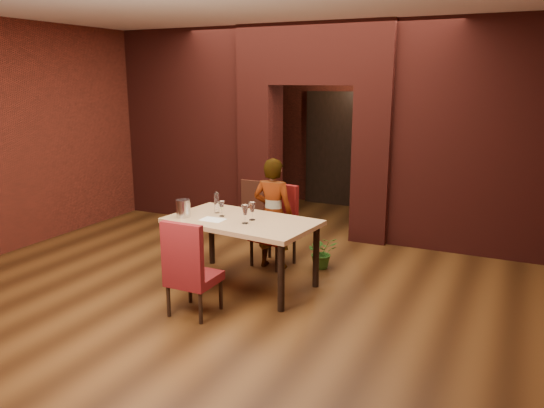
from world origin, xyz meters
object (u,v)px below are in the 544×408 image
Objects in this scene: person_seated at (273,214)px; water_bottle at (217,202)px; dining_table at (242,252)px; chair_near at (194,267)px; wine_glass_b at (252,211)px; chair_far at (273,226)px; wine_glass_a at (222,209)px; potted_plant at (322,252)px; wine_bucket at (183,208)px; wine_glass_c at (245,214)px.

person_seated is 5.47× the size of water_bottle.
dining_table is 0.91m from chair_near.
wine_glass_b is at bearing -11.75° from water_bottle.
chair_far reaches higher than wine_glass_a.
person_seated is (0.03, -0.07, 0.19)m from chair_far.
wine_glass_b is 0.49× the size of potted_plant.
chair_far reaches higher than wine_bucket.
wine_bucket is at bearing -151.17° from wine_glass_a.
wine_glass_c is at bearing -21.95° from wine_glass_a.
wine_glass_c reaches higher than dining_table.
wine_glass_c is at bearing -43.57° from dining_table.
person_seated is at bearing -55.14° from chair_far.
person_seated reaches higher than wine_bucket.
wine_glass_b is 0.56m from water_bottle.
person_seated reaches higher than dining_table.
wine_glass_b reaches higher than dining_table.
water_bottle is (-0.55, 0.28, 0.02)m from wine_glass_c.
wine_bucket is 1.89m from potted_plant.
dining_table is 0.87m from wine_bucket.
person_seated is 0.78m from water_bottle.
chair_near reaches higher than dining_table.
potted_plant is (0.65, 0.95, -0.19)m from dining_table.
wine_glass_a is 0.43× the size of potted_plant.
wine_glass_c is (0.12, -0.14, 0.51)m from dining_table.
chair_near is at bearing -104.01° from wine_glass_c.
water_bottle is (-0.43, 0.14, 0.53)m from dining_table.
dining_table is at bearing -94.48° from chair_near.
person_seated reaches higher than chair_near.
chair_far reaches higher than dining_table.
chair_near is at bearing 80.56° from person_seated.
wine_glass_c reaches higher than potted_plant.
chair_far is at bearing 97.13° from wine_glass_b.
chair_far is 4.85× the size of wine_glass_c.
wine_glass_c is at bearing -90.55° from wine_glass_b.
chair_far is 1.00m from wine_glass_c.
wine_glass_b reaches higher than potted_plant.
dining_table is 0.79m from chair_far.
chair_near is 0.88m from wine_glass_c.
person_seated reaches higher than wine_glass_b.
wine_glass_a is at bearing 58.51° from person_seated.
wine_glass_b is at bearing 17.93° from dining_table.
chair_near is 0.71× the size of person_seated.
wine_bucket is (-0.68, -0.20, 0.51)m from dining_table.
wine_glass_b is (0.41, 0.01, 0.01)m from wine_glass_a.
wine_glass_c is at bearing -74.49° from chair_far.
person_seated is at bearing -94.80° from chair_near.
wine_glass_c reaches higher than wine_glass_b.
wine_glass_c is (0.09, -0.92, 0.39)m from chair_far.
chair_near is 4.71× the size of wine_glass_c.
wine_glass_c reaches higher than wine_bucket.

